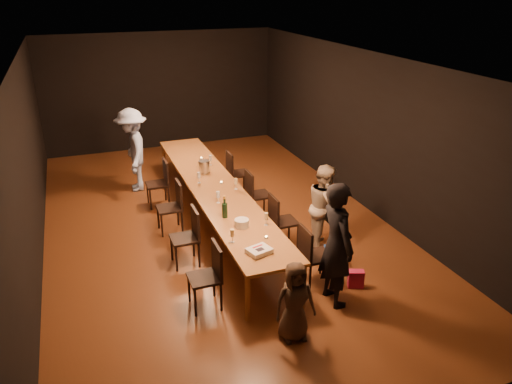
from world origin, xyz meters
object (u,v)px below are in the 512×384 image
object	(u,v)px
chair_right_3	(238,173)
champagne_bottle	(225,207)
chair_right_1	(284,221)
chair_right_0	(316,255)
chair_left_2	(169,207)
man_blue	(133,150)
child	(295,302)
chair_left_3	(157,184)
plate_stack	(242,223)
birthday_cake	(259,251)
chair_left_0	(204,277)
chair_left_1	(184,238)
table	(215,189)
ice_bucket	(204,167)
woman_birthday	(337,244)
woman_tan	(325,206)
chair_right_2	(259,194)

from	to	relation	value
chair_right_3	champagne_bottle	distance (m)	2.74
chair_right_1	chair_right_3	size ratio (longest dim) A/B	1.00
chair_right_0	chair_left_2	bearing A→B (deg)	-144.69
man_blue	child	xyz separation A→B (m)	(1.18, -5.63, -0.35)
chair_left_3	plate_stack	bearing A→B (deg)	-164.72
chair_left_2	birthday_cake	bearing A→B (deg)	-163.25
chair_left_0	chair_left_1	size ratio (longest dim) A/B	1.00
chair_right_3	chair_left_2	world-z (taller)	same
chair_right_1	chair_left_1	bearing A→B (deg)	-90.00
chair_left_3	champagne_bottle	distance (m)	2.61
child	champagne_bottle	distance (m)	2.19
birthday_cake	plate_stack	xyz separation A→B (m)	(0.03, 0.83, 0.03)
table	birthday_cake	bearing A→B (deg)	-92.14
chair_left_1	chair_left_0	bearing A→B (deg)	-180.00
chair_left_3	ice_bucket	distance (m)	1.05
man_blue	chair_left_2	bearing A→B (deg)	10.77
chair_right_0	child	xyz separation A→B (m)	(-0.82, -1.03, 0.07)
chair_right_0	champagne_bottle	world-z (taller)	champagne_bottle
chair_right_1	woman_birthday	xyz separation A→B (m)	(0.03, -1.70, 0.43)
table	chair_left_3	bearing A→B (deg)	125.31
chair_left_0	woman_tan	bearing A→B (deg)	-67.17
chair_right_2	chair_left_3	size ratio (longest dim) A/B	1.00
man_blue	birthday_cake	xyz separation A→B (m)	(1.06, -4.71, -0.10)
chair_right_1	woman_tan	bearing A→B (deg)	71.28
chair_left_1	plate_stack	size ratio (longest dim) A/B	4.25
chair_right_1	plate_stack	distance (m)	1.09
chair_left_1	woman_tan	size ratio (longest dim) A/B	0.64
table	man_blue	world-z (taller)	man_blue
table	woman_birthday	xyz separation A→B (m)	(0.88, -2.90, 0.20)
chair_right_1	champagne_bottle	world-z (taller)	champagne_bottle
ice_bucket	chair_left_0	bearing A→B (deg)	-105.21
chair_right_0	chair_left_3	distance (m)	3.98
chair_right_0	chair_right_2	world-z (taller)	same
chair_right_0	child	size ratio (longest dim) A/B	0.87
chair_left_1	woman_birthday	xyz separation A→B (m)	(1.73, -1.70, 0.43)
chair_right_1	birthday_cake	distance (m)	1.65
woman_birthday	birthday_cake	size ratio (longest dim) A/B	4.85
chair_right_3	chair_left_0	size ratio (longest dim) A/B	1.00
birthday_cake	chair_right_2	bearing A→B (deg)	53.25
man_blue	child	distance (m)	5.76
birthday_cake	ice_bucket	xyz separation A→B (m)	(0.10, 3.27, 0.08)
table	plate_stack	xyz separation A→B (m)	(-0.06, -1.69, 0.11)
chair_left_0	woman_birthday	distance (m)	1.85
chair_left_3	plate_stack	size ratio (longest dim) A/B	4.25
table	chair_right_0	bearing A→B (deg)	-70.50
chair_left_3	chair_right_3	bearing A→B (deg)	-90.00
chair_right_2	chair_left_0	bearing A→B (deg)	-35.31
chair_left_2	birthday_cake	distance (m)	2.64
chair_left_2	birthday_cake	size ratio (longest dim) A/B	2.51
plate_stack	chair_left_3	bearing A→B (deg)	105.28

